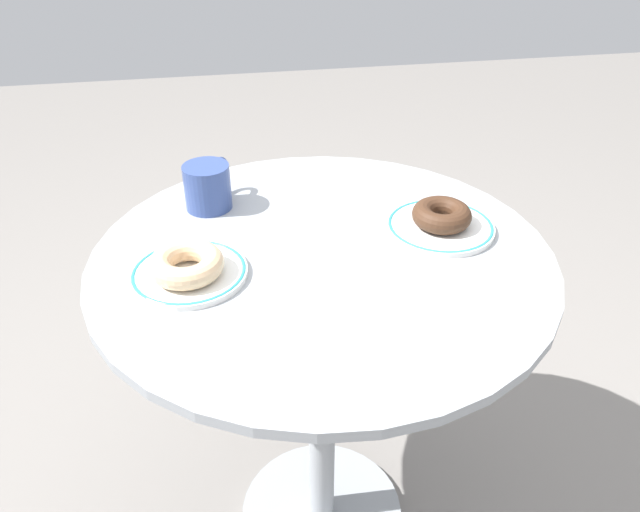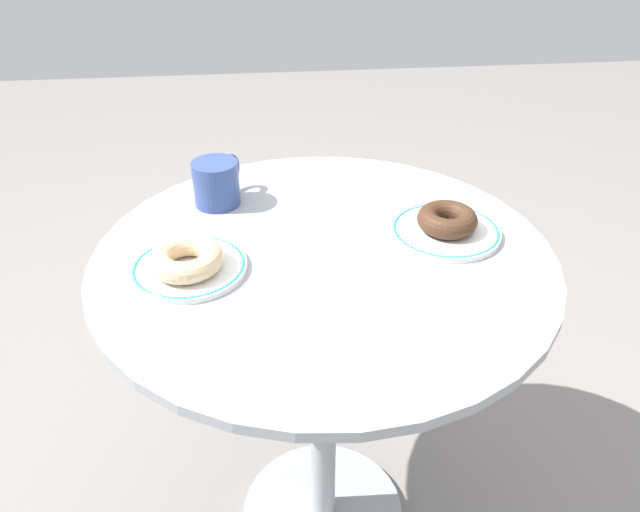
{
  "view_description": "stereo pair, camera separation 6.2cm",
  "coord_description": "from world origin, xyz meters",
  "px_view_note": "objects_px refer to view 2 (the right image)",
  "views": [
    {
      "loc": [
        -0.16,
        -0.87,
        1.31
      ],
      "look_at": [
        -0.01,
        -0.03,
        0.75
      ],
      "focal_mm": 34.73,
      "sensor_mm": 36.0,
      "label": 1
    },
    {
      "loc": [
        -0.1,
        -0.88,
        1.31
      ],
      "look_at": [
        -0.01,
        -0.03,
        0.75
      ],
      "focal_mm": 34.73,
      "sensor_mm": 36.0,
      "label": 2
    }
  ],
  "objects_px": {
    "donut_chocolate": "(447,219)",
    "coffee_mug": "(217,182)",
    "cafe_table": "(323,342)",
    "donut_glazed": "(186,259)",
    "plate_left": "(190,267)",
    "plate_right": "(446,231)"
  },
  "relations": [
    {
      "from": "coffee_mug",
      "to": "plate_left",
      "type": "bearing_deg",
      "value": -99.97
    },
    {
      "from": "donut_glazed",
      "to": "coffee_mug",
      "type": "bearing_deg",
      "value": 79.99
    },
    {
      "from": "cafe_table",
      "to": "plate_left",
      "type": "height_order",
      "value": "plate_left"
    },
    {
      "from": "plate_left",
      "to": "coffee_mug",
      "type": "height_order",
      "value": "coffee_mug"
    },
    {
      "from": "plate_right",
      "to": "cafe_table",
      "type": "bearing_deg",
      "value": -170.86
    },
    {
      "from": "plate_right",
      "to": "coffee_mug",
      "type": "distance_m",
      "value": 0.44
    },
    {
      "from": "cafe_table",
      "to": "plate_left",
      "type": "distance_m",
      "value": 0.31
    },
    {
      "from": "plate_left",
      "to": "plate_right",
      "type": "xyz_separation_m",
      "value": [
        0.45,
        0.07,
        0.0
      ]
    },
    {
      "from": "cafe_table",
      "to": "donut_chocolate",
      "type": "xyz_separation_m",
      "value": [
        0.22,
        0.04,
        0.23
      ]
    },
    {
      "from": "donut_glazed",
      "to": "donut_chocolate",
      "type": "bearing_deg",
      "value": 9.91
    },
    {
      "from": "plate_left",
      "to": "plate_right",
      "type": "relative_size",
      "value": 0.97
    },
    {
      "from": "donut_glazed",
      "to": "donut_chocolate",
      "type": "xyz_separation_m",
      "value": [
        0.45,
        0.08,
        -0.0
      ]
    },
    {
      "from": "donut_chocolate",
      "to": "coffee_mug",
      "type": "bearing_deg",
      "value": 158.25
    },
    {
      "from": "plate_left",
      "to": "donut_glazed",
      "type": "relative_size",
      "value": 1.57
    },
    {
      "from": "cafe_table",
      "to": "coffee_mug",
      "type": "relative_size",
      "value": 6.65
    },
    {
      "from": "donut_glazed",
      "to": "coffee_mug",
      "type": "distance_m",
      "value": 0.24
    },
    {
      "from": "plate_left",
      "to": "donut_chocolate",
      "type": "relative_size",
      "value": 1.75
    },
    {
      "from": "coffee_mug",
      "to": "cafe_table",
      "type": "bearing_deg",
      "value": -47.27
    },
    {
      "from": "plate_right",
      "to": "donut_chocolate",
      "type": "height_order",
      "value": "donut_chocolate"
    },
    {
      "from": "donut_glazed",
      "to": "plate_right",
      "type": "bearing_deg",
      "value": 9.91
    },
    {
      "from": "donut_chocolate",
      "to": "coffee_mug",
      "type": "distance_m",
      "value": 0.44
    },
    {
      "from": "cafe_table",
      "to": "coffee_mug",
      "type": "xyz_separation_m",
      "value": [
        -0.18,
        0.2,
        0.25
      ]
    }
  ]
}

